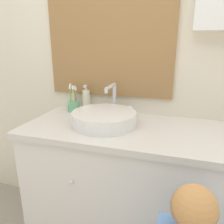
% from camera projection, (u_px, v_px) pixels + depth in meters
% --- Properties ---
extents(wall_back, '(3.20, 0.18, 2.50)m').
position_uv_depth(wall_back, '(154.00, 51.00, 1.42)').
color(wall_back, beige).
rests_on(wall_back, ground_plane).
extents(vanity_counter, '(1.39, 0.58, 0.86)m').
position_uv_depth(vanity_counter, '(138.00, 191.00, 1.39)').
color(vanity_counter, silver).
rests_on(vanity_counter, ground_plane).
extents(sink_basin, '(0.39, 0.44, 0.22)m').
position_uv_depth(sink_basin, '(105.00, 118.00, 1.31)').
color(sink_basin, white).
rests_on(sink_basin, vanity_counter).
extents(toothbrush_holder, '(0.08, 0.08, 0.20)m').
position_uv_depth(toothbrush_holder, '(74.00, 105.00, 1.58)').
color(toothbrush_holder, '#66B27F').
rests_on(toothbrush_holder, vanity_counter).
extents(soap_dispenser, '(0.05, 0.05, 0.20)m').
position_uv_depth(soap_dispenser, '(86.00, 101.00, 1.56)').
color(soap_dispenser, beige).
rests_on(soap_dispenser, vanity_counter).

